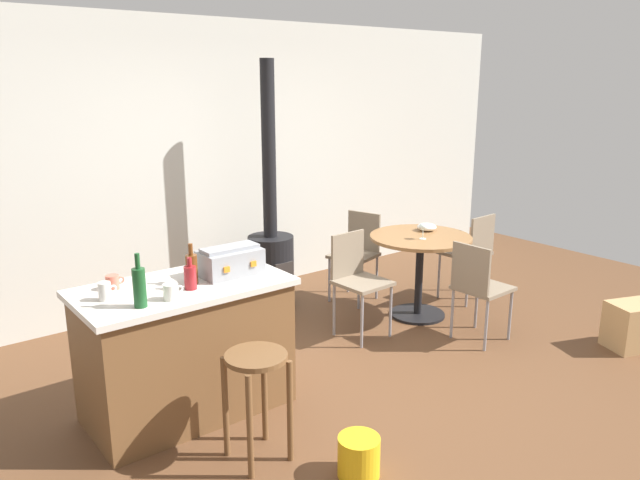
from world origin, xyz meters
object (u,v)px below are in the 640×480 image
Objects in this scene: wooden_stool at (257,381)px; cup_2 at (105,291)px; kitchen_island at (186,348)px; toolbox at (230,261)px; plastic_bucket at (359,456)px; wood_stove at (271,250)px; bottle_2 at (190,277)px; folding_chair_near at (478,284)px; bottle_1 at (192,268)px; serving_bowl at (427,227)px; cardboard_box at (635,325)px; folding_chair_left at (357,249)px; folding_chair_far at (471,250)px; bottle_0 at (139,286)px; dining_table at (420,255)px; cup_1 at (113,282)px; cup_0 at (171,292)px; folding_chair_right at (357,276)px; wine_glass at (423,227)px.

wooden_stool is 1.04m from cup_2.
toolbox is at bearing -0.98° from kitchen_island.
cup_2 is 1.74m from plastic_bucket.
wood_stove is 2.14m from bottle_2.
bottle_1 reaches higher than folding_chair_near.
serving_bowl reaches higher than cardboard_box.
cup_2 reaches higher than folding_chair_left.
folding_chair_far is 0.38× the size of wood_stove.
bottle_0 is at bearing 162.96° from cardboard_box.
kitchen_island is 3.60m from cardboard_box.
serving_bowl is (0.33, -0.60, 0.29)m from folding_chair_left.
wooden_stool is at bearing -83.88° from kitchen_island.
dining_table is 1.07× the size of folding_chair_near.
dining_table is at bearing 1.06° from cup_1.
cup_0 reaches higher than cardboard_box.
kitchen_island is 0.64m from cup_1.
cup_1 is (-0.46, 0.91, 0.44)m from wooden_stool.
toolbox is 3.62× the size of cup_2.
folding_chair_right is (1.64, 1.00, 0.04)m from wooden_stool.
folding_chair_far is at bearing 4.30° from wine_glass.
cup_0 reaches higher than wine_glass.
bottle_0 is (-2.07, -0.48, 0.48)m from folding_chair_right.
cup_1 is at bearing 116.46° from wooden_stool.
kitchen_island is 2.46m from dining_table.
bottle_0 reaches higher than wooden_stool.
bottle_2 is 0.20m from cup_0.
bottle_0 is 1.34× the size of plastic_bucket.
wooden_stool is 0.71× the size of dining_table.
kitchen_island is 12.07× the size of cup_2.
plastic_bucket is at bearing -51.85° from bottle_0.
folding_chair_left reaches higher than plastic_bucket.
cup_0 is (-2.57, 0.25, 0.43)m from folding_chair_near.
toolbox is (0.27, 0.73, 0.49)m from wooden_stool.
plastic_bucket is (-1.29, -1.49, -0.41)m from folding_chair_right.
toolbox is 0.29m from bottle_1.
serving_bowl is (2.29, 0.34, -0.17)m from toolbox.
kitchen_island is at bearing 109.44° from plastic_bucket.
wood_stove is (-1.60, 1.12, 0.03)m from folding_chair_far.
folding_chair_near is 0.71m from wine_glass.
dining_table is 7.80× the size of cup_1.
kitchen_island reaches higher than folding_chair_far.
cup_2 reaches higher than cup_1.
serving_bowl is (3.11, 0.32, -0.14)m from cup_2.
kitchen_island is at bearing -176.48° from wine_glass.
toolbox is 1.98× the size of bottle_2.
folding_chair_near is at bearing -64.14° from wood_stove.
cup_0 is (-0.23, -0.18, -0.05)m from bottle_1.
folding_chair_left is at bearing 118.74° from serving_bowl.
kitchen_island is 5.60× the size of plastic_bucket.
dining_table is 0.73m from folding_chair_right.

